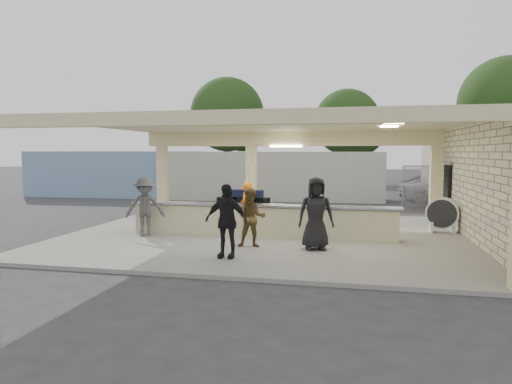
% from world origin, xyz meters
% --- Properties ---
extents(ground, '(120.00, 120.00, 0.00)m').
position_xyz_m(ground, '(0.00, 0.00, 0.00)').
color(ground, '#2B2B2D').
rests_on(ground, ground).
extents(pavilion, '(12.01, 10.00, 3.55)m').
position_xyz_m(pavilion, '(0.21, 0.66, 1.35)').
color(pavilion, gray).
rests_on(pavilion, ground).
extents(baggage_counter, '(8.20, 0.58, 0.98)m').
position_xyz_m(baggage_counter, '(0.00, -0.50, 0.59)').
color(baggage_counter, '#BFBA8E').
rests_on(baggage_counter, pavilion).
extents(luggage_cart, '(2.53, 1.89, 1.32)m').
position_xyz_m(luggage_cart, '(-0.82, 0.52, 0.81)').
color(luggage_cart, silver).
rests_on(luggage_cart, pavilion).
extents(drum_fan, '(1.06, 0.62, 1.12)m').
position_xyz_m(drum_fan, '(5.50, 1.45, 0.70)').
color(drum_fan, silver).
rests_on(drum_fan, pavilion).
extents(baggage_handler, '(0.35, 0.60, 1.60)m').
position_xyz_m(baggage_handler, '(-0.67, 0.30, 0.90)').
color(baggage_handler, orange).
rests_on(baggage_handler, pavilion).
extents(passenger_a, '(0.82, 0.46, 1.59)m').
position_xyz_m(passenger_a, '(0.06, -2.08, 0.90)').
color(passenger_a, brown).
rests_on(passenger_a, pavilion).
extents(passenger_b, '(1.06, 0.42, 1.79)m').
position_xyz_m(passenger_b, '(-0.27, -3.39, 1.00)').
color(passenger_b, black).
rests_on(passenger_b, pavilion).
extents(passenger_c, '(1.22, 0.86, 1.79)m').
position_xyz_m(passenger_c, '(-3.47, -1.16, 0.99)').
color(passenger_c, '#47484C').
rests_on(passenger_c, pavilion).
extents(passenger_d, '(0.99, 0.58, 1.91)m').
position_xyz_m(passenger_d, '(1.77, -2.01, 1.05)').
color(passenger_d, black).
rests_on(passenger_d, pavilion).
extents(car_white_a, '(4.84, 2.90, 1.30)m').
position_xyz_m(car_white_a, '(7.51, 12.12, 0.65)').
color(car_white_a, silver).
rests_on(car_white_a, ground).
extents(car_dark, '(4.06, 3.11, 1.30)m').
position_xyz_m(car_dark, '(7.52, 14.38, 0.65)').
color(car_dark, black).
rests_on(car_dark, ground).
extents(container_white, '(12.45, 3.16, 2.67)m').
position_xyz_m(container_white, '(-1.90, 11.17, 1.34)').
color(container_white, '#BCBCB7').
rests_on(container_white, ground).
extents(container_blue, '(10.47, 2.93, 2.70)m').
position_xyz_m(container_blue, '(-11.36, 10.97, 1.35)').
color(container_blue, '#7095B4').
rests_on(container_blue, ground).
extents(tree_left, '(6.60, 6.30, 9.00)m').
position_xyz_m(tree_left, '(-7.68, 24.16, 5.59)').
color(tree_left, '#382619').
rests_on(tree_left, ground).
extents(tree_mid, '(6.00, 5.60, 8.00)m').
position_xyz_m(tree_mid, '(2.32, 26.16, 4.96)').
color(tree_mid, '#382619').
rests_on(tree_mid, ground).
extents(tree_right, '(7.20, 7.00, 10.00)m').
position_xyz_m(tree_right, '(14.32, 25.16, 6.21)').
color(tree_right, '#382619').
rests_on(tree_right, ground).
extents(adjacent_building, '(6.00, 8.00, 3.20)m').
position_xyz_m(adjacent_building, '(9.50, 10.00, 1.60)').
color(adjacent_building, '#BAAD94').
rests_on(adjacent_building, ground).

